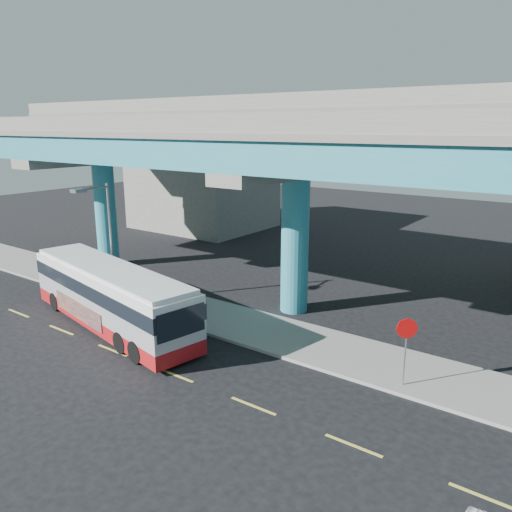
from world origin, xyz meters
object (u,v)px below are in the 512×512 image
Objects in this scene: transit_bus at (111,294)px; parked_car at (111,276)px; stop_sign at (406,337)px; street_lamp at (102,226)px.

transit_bus reaches higher than parked_car.
parked_car is 1.43× the size of stop_sign.
transit_bus is at bearing 178.37° from stop_sign.
street_lamp is 2.43× the size of stop_sign.
parked_car is at bearing 137.41° from street_lamp.
stop_sign is at bearing 21.57° from transit_bus.
transit_bus reaches higher than stop_sign.
parked_car is (-5.07, 3.98, -0.96)m from transit_bus.
stop_sign is (19.31, -1.34, 1.40)m from parked_car.
street_lamp is 17.27m from stop_sign.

